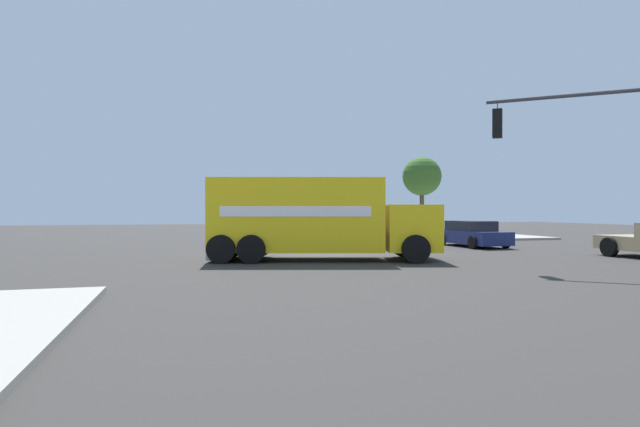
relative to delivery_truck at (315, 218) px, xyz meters
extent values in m
plane|color=#33302D|center=(-0.74, -1.20, -1.56)|extent=(100.00, 100.00, 0.00)
cube|color=#9E998E|center=(-13.04, -13.50, -1.49)|extent=(10.35, 10.35, 0.14)
cube|color=yellow|center=(0.65, -0.17, 0.12)|extent=(6.68, 3.94, 2.66)
cube|color=yellow|center=(-3.45, 0.92, -0.36)|extent=(2.45, 2.81, 1.70)
cube|color=black|center=(-4.27, 1.14, -0.02)|extent=(0.60, 1.97, 0.88)
cube|color=#B2B2B7|center=(3.58, -0.95, -1.37)|extent=(0.79, 2.28, 0.21)
cube|color=white|center=(0.33, -1.34, 0.25)|extent=(5.10, 1.37, 0.36)
cube|color=white|center=(0.96, 1.00, 0.25)|extent=(5.10, 1.37, 0.36)
cylinder|color=black|center=(-3.72, -0.29, -1.06)|extent=(1.04, 0.53, 1.00)
cylinder|color=black|center=(-3.08, 2.10, -1.06)|extent=(1.04, 0.53, 1.00)
cylinder|color=black|center=(1.81, -1.77, -1.06)|extent=(1.04, 0.53, 1.00)
cylinder|color=black|center=(2.45, 0.63, -1.06)|extent=(1.04, 0.53, 1.00)
cylinder|color=black|center=(2.83, -2.04, -1.06)|extent=(1.04, 0.53, 1.00)
cylinder|color=black|center=(3.47, 0.36, -1.06)|extent=(1.04, 0.53, 1.00)
cylinder|color=#38383D|center=(-6.87, 4.79, 3.89)|extent=(3.70, 3.04, 0.12)
cylinder|color=#38383D|center=(-5.33, 3.54, 3.76)|extent=(0.03, 0.03, 0.25)
cube|color=black|center=(-5.33, 3.54, 3.16)|extent=(0.42, 0.42, 0.95)
sphere|color=red|center=(-5.44, 3.40, 3.48)|extent=(0.20, 0.20, 0.20)
sphere|color=#EFA314|center=(-5.44, 3.40, 3.17)|extent=(0.20, 0.20, 0.20)
sphere|color=#19CC4C|center=(-5.44, 3.40, 2.86)|extent=(0.20, 0.20, 0.20)
cube|color=tan|center=(-12.70, 1.92, -1.01)|extent=(1.99, 2.04, 0.55)
cylinder|color=black|center=(-11.70, 1.79, -1.18)|extent=(0.26, 0.76, 0.76)
cube|color=navy|center=(-9.52, -4.57, -1.08)|extent=(1.93, 4.35, 0.65)
cube|color=black|center=(-9.52, -4.72, -0.50)|extent=(1.66, 2.45, 0.50)
cylinder|color=black|center=(-10.48, -3.18, -1.25)|extent=(0.22, 0.63, 0.62)
cylinder|color=black|center=(-8.64, -3.13, -1.25)|extent=(0.22, 0.63, 0.62)
cylinder|color=black|center=(-10.40, -6.02, -1.25)|extent=(0.22, 0.63, 0.62)
cylinder|color=black|center=(-8.56, -5.96, -1.25)|extent=(0.22, 0.63, 0.62)
cylinder|color=#4C4C51|center=(-11.05, -16.41, -0.99)|extent=(0.14, 0.14, 0.87)
cylinder|color=#4C4C51|center=(-11.17, -16.54, -0.99)|extent=(0.14, 0.14, 0.87)
cube|color=gold|center=(-11.11, -16.47, -0.22)|extent=(0.40, 0.40, 0.66)
sphere|color=tan|center=(-11.11, -16.47, 0.23)|extent=(0.24, 0.24, 0.24)
cylinder|color=gold|center=(-10.95, -16.32, -0.19)|extent=(0.09, 0.09, 0.59)
cylinder|color=gold|center=(-11.26, -16.63, -0.19)|extent=(0.09, 0.09, 0.59)
cube|color=silver|center=(-16.10, -18.43, -0.95)|extent=(0.08, 0.04, 0.95)
cube|color=silver|center=(-15.92, -18.43, -0.95)|extent=(0.08, 0.04, 0.95)
cube|color=silver|center=(-15.74, -18.43, -0.95)|extent=(0.08, 0.04, 0.95)
cube|color=silver|center=(-15.56, -18.43, -0.95)|extent=(0.08, 0.04, 0.95)
cube|color=silver|center=(-15.38, -18.43, -0.95)|extent=(0.08, 0.04, 0.95)
cube|color=silver|center=(-15.20, -18.43, -0.95)|extent=(0.08, 0.04, 0.95)
cube|color=silver|center=(-15.02, -18.43, -0.95)|extent=(0.08, 0.04, 0.95)
cube|color=silver|center=(-14.84, -18.43, -0.95)|extent=(0.08, 0.04, 0.95)
cube|color=silver|center=(-14.66, -18.43, -0.95)|extent=(0.08, 0.04, 0.95)
cube|color=silver|center=(-14.48, -18.43, -0.95)|extent=(0.08, 0.04, 0.95)
cube|color=silver|center=(-14.30, -18.43, -0.95)|extent=(0.08, 0.04, 0.95)
cube|color=silver|center=(-14.12, -18.43, -0.95)|extent=(0.08, 0.04, 0.95)
cube|color=silver|center=(-13.94, -18.43, -0.95)|extent=(0.08, 0.04, 0.95)
cube|color=silver|center=(-13.76, -18.43, -0.95)|extent=(0.08, 0.04, 0.95)
cube|color=silver|center=(-13.58, -18.43, -0.95)|extent=(0.08, 0.04, 0.95)
cube|color=silver|center=(-13.40, -18.43, -0.95)|extent=(0.08, 0.04, 0.95)
cube|color=silver|center=(-13.22, -18.43, -0.95)|extent=(0.08, 0.04, 0.95)
cube|color=silver|center=(-13.04, -18.43, -0.95)|extent=(0.08, 0.04, 0.95)
cube|color=silver|center=(-12.86, -18.43, -0.95)|extent=(0.08, 0.04, 0.95)
cube|color=silver|center=(-12.68, -18.43, -0.95)|extent=(0.08, 0.04, 0.95)
cube|color=silver|center=(-12.50, -18.43, -0.95)|extent=(0.08, 0.04, 0.95)
cube|color=silver|center=(-12.32, -18.43, -0.95)|extent=(0.08, 0.04, 0.95)
cube|color=silver|center=(-12.14, -18.43, -0.95)|extent=(0.08, 0.04, 0.95)
cube|color=silver|center=(-11.96, -18.43, -0.95)|extent=(0.08, 0.04, 0.95)
cube|color=silver|center=(-11.78, -18.43, -0.95)|extent=(0.08, 0.04, 0.95)
cube|color=silver|center=(-11.60, -18.43, -0.95)|extent=(0.08, 0.04, 0.95)
cube|color=silver|center=(-11.42, -18.43, -0.95)|extent=(0.08, 0.04, 0.95)
cube|color=silver|center=(-11.24, -18.43, -0.95)|extent=(0.08, 0.04, 0.95)
cube|color=silver|center=(-11.06, -18.43, -0.95)|extent=(0.08, 0.04, 0.95)
cube|color=silver|center=(-10.88, -18.43, -0.95)|extent=(0.08, 0.04, 0.95)
cube|color=silver|center=(-10.70, -18.43, -0.95)|extent=(0.08, 0.04, 0.95)
cube|color=silver|center=(-10.52, -18.43, -0.95)|extent=(0.08, 0.04, 0.95)
cube|color=silver|center=(-10.34, -18.43, -0.95)|extent=(0.08, 0.04, 0.95)
cube|color=silver|center=(-10.16, -18.43, -0.95)|extent=(0.08, 0.04, 0.95)
cube|color=silver|center=(-9.98, -18.43, -0.95)|extent=(0.08, 0.04, 0.95)
cube|color=silver|center=(-13.04, -18.45, -0.71)|extent=(6.22, 0.03, 0.07)
cube|color=silver|center=(-13.04, -18.45, -1.14)|extent=(6.22, 0.03, 0.07)
cylinder|color=brown|center=(-12.13, -15.32, 0.15)|extent=(0.32, 0.32, 3.15)
sphere|color=#386023|center=(-12.13, -15.32, 2.78)|extent=(2.82, 2.82, 2.82)
camera|label=1|loc=(4.75, 18.02, 0.28)|focal=28.16mm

